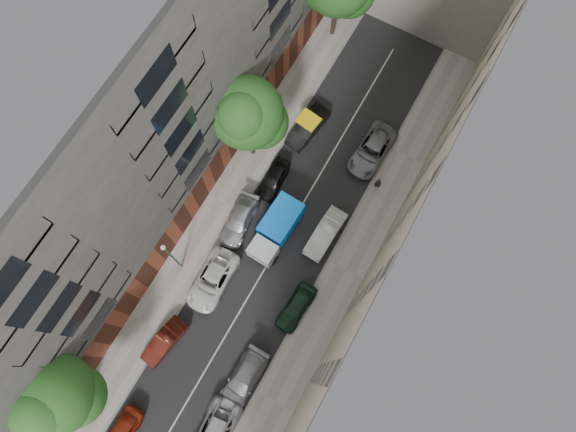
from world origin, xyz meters
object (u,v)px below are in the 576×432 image
Objects in this scene: car_left_2 at (212,280)px; tree_near at (54,398)px; car_right_2 at (296,307)px; car_right_4 at (372,150)px; tarp_truck at (276,229)px; car_right_3 at (325,233)px; pedestrian at (378,183)px; car_left_4 at (274,179)px; car_left_5 at (308,127)px; lamp_post at (171,255)px; tree_mid at (247,116)px; car_left_3 at (239,221)px; car_right_1 at (243,379)px; car_left_1 at (164,342)px.

car_left_2 is 13.01m from tree_near.
car_right_4 reaches higher than car_right_2.
tarp_truck reaches higher than car_right_3.
car_right_3 is at bearing 61.86° from pedestrian.
car_left_4 is 5.41m from car_left_5.
car_right_2 is at bearing 74.13° from pedestrian.
pedestrian is (7.42, 13.08, 0.19)m from car_left_2.
tree_near reaches higher than lamp_post.
car_right_2 is 2.70× the size of pedestrian.
car_left_5 is 26.90m from tree_near.
tree_mid is at bearing 88.45° from tree_near.
tree_mid is (0.59, 22.00, 0.38)m from tree_near.
car_right_2 is 14.18m from car_right_4.
pedestrian reaches higher than car_left_5.
tree_mid is 1.50× the size of lamp_post.
tree_near is at bearing -105.37° from car_left_3.
car_right_1 is 12.40m from car_right_3.
car_left_1 is 0.43× the size of tree_near.
tree_mid is at bearing 106.18° from car_left_1.
tarp_truck is 1.40× the size of car_left_1.
tree_near reaches higher than car_left_2.
tarp_truck reaches higher than car_left_4.
tree_mid is (-2.88, -4.11, 5.84)m from car_left_5.
car_left_4 is 2.56× the size of pedestrian.
car_right_2 is 14.43m from tree_mid.
tree_near reaches higher than car_right_4.
car_right_4 is (5.72, 15.50, 0.02)m from car_left_2.
car_left_5 is 9.28m from car_right_3.
tarp_truck is at bearing 6.11° from car_left_3.
car_left_1 is 8.40m from tree_near.
lamp_post reaches higher than car_left_5.
pedestrian is (8.10, 8.07, 0.23)m from car_left_3.
pedestrian reaches higher than car_right_2.
pedestrian is (5.10, 7.42, -0.46)m from tarp_truck.
car_left_1 is at bearing -84.24° from car_left_5.
lamp_post reaches higher than tarp_truck.
car_left_2 reaches higher than car_left_1.
car_left_3 reaches higher than car_left_4.
tree_mid is at bearing 90.06° from lamp_post.
tree_mid reaches higher than car_left_3.
car_left_5 is at bearing -170.05° from car_right_4.
car_right_1 is 18.78m from tree_mid.
car_right_2 is at bearing 9.63° from lamp_post.
car_left_1 is 1.02× the size of car_left_4.
car_left_5 reaches higher than car_right_2.
tarp_truck is at bearing 44.02° from pedestrian.
car_left_5 is 20.58m from car_right_1.
car_left_2 is at bearing -109.40° from tarp_truck.
car_right_3 is 0.49× the size of tree_near.
car_right_1 is (5.72, -5.00, -0.02)m from car_left_2.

